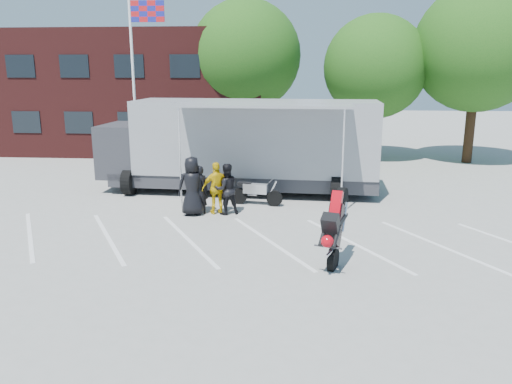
# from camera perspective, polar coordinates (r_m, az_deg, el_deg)

# --- Properties ---
(ground) EXTENTS (100.00, 100.00, 0.00)m
(ground) POSITION_cam_1_polar(r_m,az_deg,el_deg) (13.50, 0.52, -7.08)
(ground) COLOR #999994
(ground) RESTS_ON ground
(parking_bay_lines) EXTENTS (18.09, 13.33, 0.01)m
(parking_bay_lines) POSITION_cam_1_polar(r_m,az_deg,el_deg) (14.44, 0.81, -5.64)
(parking_bay_lines) COLOR white
(parking_bay_lines) RESTS_ON ground
(office_building) EXTENTS (18.00, 8.00, 7.00)m
(office_building) POSITION_cam_1_polar(r_m,az_deg,el_deg) (32.50, -15.26, 11.01)
(office_building) COLOR #481817
(office_building) RESTS_ON ground
(flagpole) EXTENTS (1.61, 0.12, 8.00)m
(flagpole) POSITION_cam_1_polar(r_m,az_deg,el_deg) (23.69, -13.32, 14.02)
(flagpole) COLOR white
(flagpole) RESTS_ON ground
(tree_left) EXTENTS (6.12, 6.12, 8.64)m
(tree_left) POSITION_cam_1_polar(r_m,az_deg,el_deg) (28.74, -1.20, 15.29)
(tree_left) COLOR #382314
(tree_left) RESTS_ON ground
(tree_mid) EXTENTS (5.44, 5.44, 7.68)m
(tree_mid) POSITION_cam_1_polar(r_m,az_deg,el_deg) (27.89, 13.48, 13.70)
(tree_mid) COLOR #382314
(tree_mid) RESTS_ON ground
(tree_right) EXTENTS (6.46, 6.46, 9.12)m
(tree_right) POSITION_cam_1_polar(r_m,az_deg,el_deg) (28.60, 24.03, 14.78)
(tree_right) COLOR #382314
(tree_right) RESTS_ON ground
(transporter_truck) EXTENTS (11.78, 6.17, 3.66)m
(transporter_truck) POSITION_cam_1_polar(r_m,az_deg,el_deg) (20.24, -1.40, 0.04)
(transporter_truck) COLOR gray
(transporter_truck) RESTS_ON ground
(parked_motorcycle) EXTENTS (2.03, 0.97, 1.02)m
(parked_motorcycle) POSITION_cam_1_polar(r_m,az_deg,el_deg) (18.25, 0.08, -1.49)
(parked_motorcycle) COLOR silver
(parked_motorcycle) RESTS_ON ground
(stunt_bike_rider) EXTENTS (1.39, 2.00, 2.15)m
(stunt_bike_rider) POSITION_cam_1_polar(r_m,az_deg,el_deg) (13.28, 9.44, -7.63)
(stunt_bike_rider) COLOR black
(stunt_bike_rider) RESTS_ON ground
(spectator_leather_a) EXTENTS (1.09, 0.83, 2.01)m
(spectator_leather_a) POSITION_cam_1_polar(r_m,az_deg,el_deg) (16.92, -7.30, 0.68)
(spectator_leather_a) COLOR black
(spectator_leather_a) RESTS_ON ground
(spectator_leather_b) EXTENTS (0.71, 0.57, 1.69)m
(spectator_leather_b) POSITION_cam_1_polar(r_m,az_deg,el_deg) (17.04, -6.51, 0.25)
(spectator_leather_b) COLOR black
(spectator_leather_b) RESTS_ON ground
(spectator_leather_c) EXTENTS (1.05, 0.95, 1.75)m
(spectator_leather_c) POSITION_cam_1_polar(r_m,az_deg,el_deg) (16.94, -3.42, 0.34)
(spectator_leather_c) COLOR black
(spectator_leather_c) RESTS_ON ground
(spectator_hivis) EXTENTS (1.14, 0.80, 1.79)m
(spectator_hivis) POSITION_cam_1_polar(r_m,az_deg,el_deg) (17.00, -4.48, 0.44)
(spectator_hivis) COLOR #DCB30B
(spectator_hivis) RESTS_ON ground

